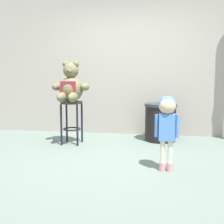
# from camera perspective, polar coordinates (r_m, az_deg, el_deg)

# --- Properties ---
(ground_plane) EXTENTS (24.00, 24.00, 0.00)m
(ground_plane) POSITION_cam_1_polar(r_m,az_deg,el_deg) (3.69, -1.00, -10.20)
(ground_plane) COLOR slate
(building_wall) EXTENTS (6.58, 0.30, 3.30)m
(building_wall) POSITION_cam_1_polar(r_m,az_deg,el_deg) (5.55, 2.87, 12.77)
(building_wall) COLOR #A19A8E
(building_wall) RESTS_ON ground_plane
(bar_stool_with_teddy) EXTENTS (0.36, 0.36, 0.72)m
(bar_stool_with_teddy) POSITION_cam_1_polar(r_m,az_deg,el_deg) (4.62, -8.38, -0.38)
(bar_stool_with_teddy) COLOR #2B2926
(bar_stool_with_teddy) RESTS_ON ground_plane
(teddy_bear) EXTENTS (0.62, 0.56, 0.66)m
(teddy_bear) POSITION_cam_1_polar(r_m,az_deg,el_deg) (4.55, -8.60, 5.24)
(teddy_bear) COLOR #686543
(teddy_bear) RESTS_ON bar_stool_with_teddy
(child_walking) EXTENTS (0.28, 0.22, 0.89)m
(child_walking) POSITION_cam_1_polar(r_m,az_deg,el_deg) (3.25, 11.37, -1.01)
(child_walking) COLOR #CE9092
(child_walking) RESTS_ON ground_plane
(trash_bin) EXTENTS (0.57, 0.57, 0.66)m
(trash_bin) POSITION_cam_1_polar(r_m,az_deg,el_deg) (4.89, 10.00, -2.06)
(trash_bin) COLOR black
(trash_bin) RESTS_ON ground_plane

